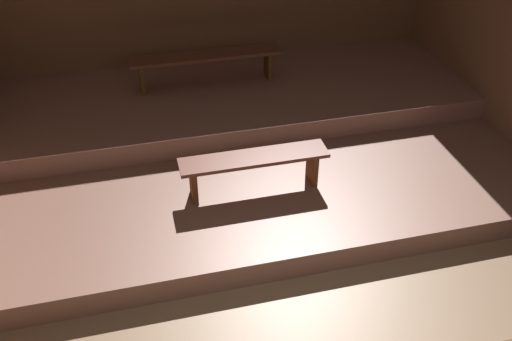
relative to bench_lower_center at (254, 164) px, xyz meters
name	(u,v)px	position (x,y,z in m)	size (l,w,h in m)	color
ground	(263,219)	(0.06, -0.14, -0.57)	(6.44, 6.17, 0.08)	brown
platform_lower	(242,155)	(0.06, 0.77, -0.41)	(5.64, 3.55, 0.24)	brown
platform_middle	(226,99)	(0.06, 1.61, -0.17)	(5.64, 1.87, 0.24)	#875C4D
bench_lower_center	(254,164)	(0.00, 0.00, 0.00)	(1.40, 0.28, 0.38)	brown
bench_middle_center	(206,60)	(-0.13, 1.83, 0.25)	(1.74, 0.28, 0.38)	brown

